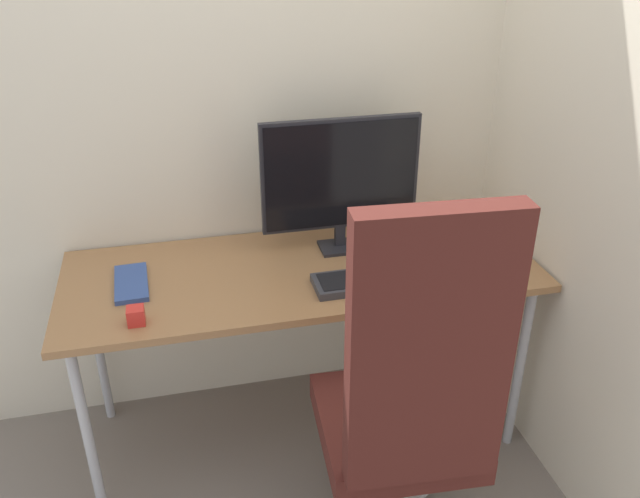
% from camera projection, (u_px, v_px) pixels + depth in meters
% --- Properties ---
extents(ground_plane, '(8.00, 8.00, 0.00)m').
position_uv_depth(ground_plane, '(304.00, 427.00, 2.60)').
color(ground_plane, slate).
extents(wall_back, '(3.29, 0.04, 2.80)m').
position_uv_depth(wall_back, '(279.00, 48.00, 2.25)').
color(wall_back, beige).
rests_on(wall_back, ground_plane).
extents(wall_side_right, '(0.04, 2.29, 2.80)m').
position_uv_depth(wall_side_right, '(598.00, 73.00, 1.91)').
color(wall_side_right, beige).
rests_on(wall_side_right, ground_plane).
extents(desk, '(1.62, 0.62, 0.72)m').
position_uv_depth(desk, '(302.00, 281.00, 2.29)').
color(desk, '#996B42').
rests_on(desk, ground_plane).
extents(office_chair, '(0.59, 0.61, 1.28)m').
position_uv_depth(office_chair, '(410.00, 401.00, 1.75)').
color(office_chair, black).
rests_on(office_chair, ground_plane).
extents(monitor, '(0.56, 0.12, 0.48)m').
position_uv_depth(monitor, '(341.00, 177.00, 2.28)').
color(monitor, black).
rests_on(monitor, desk).
extents(keyboard, '(0.45, 0.14, 0.03)m').
position_uv_depth(keyboard, '(380.00, 279.00, 2.17)').
color(keyboard, '#333338').
rests_on(keyboard, desk).
extents(mouse, '(0.09, 0.11, 0.04)m').
position_uv_depth(mouse, '(477.00, 261.00, 2.27)').
color(mouse, '#9EA0A5').
rests_on(mouse, desk).
extents(pen_holder, '(0.09, 0.09, 0.17)m').
position_uv_depth(pen_holder, '(471.00, 231.00, 2.43)').
color(pen_holder, '#9EA0A5').
rests_on(pen_holder, desk).
extents(notebook, '(0.11, 0.24, 0.02)m').
position_uv_depth(notebook, '(131.00, 283.00, 2.16)').
color(notebook, '#334C8C').
rests_on(notebook, desk).
extents(desk_clamp_accessory, '(0.05, 0.05, 0.05)m').
position_uv_depth(desk_clamp_accessory, '(136.00, 316.00, 1.96)').
color(desk_clamp_accessory, red).
rests_on(desk_clamp_accessory, desk).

